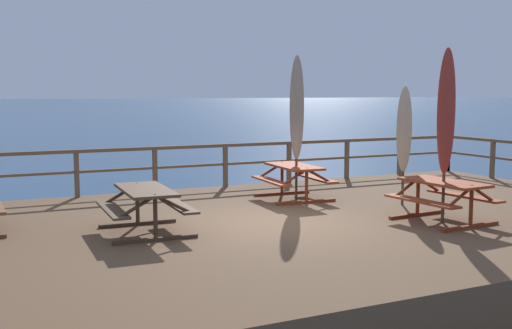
# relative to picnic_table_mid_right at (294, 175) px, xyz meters

# --- Properties ---
(ground_plane) EXTENTS (600.00, 600.00, 0.00)m
(ground_plane) POSITION_rel_picnic_table_mid_right_xyz_m (-1.59, -2.03, -1.30)
(ground_plane) COLOR navy
(wooden_deck) EXTENTS (16.84, 9.06, 0.75)m
(wooden_deck) POSITION_rel_picnic_table_mid_right_xyz_m (-1.59, -2.03, -0.92)
(wooden_deck) COLOR brown
(wooden_deck) RESTS_ON ground
(railing_waterside_far) EXTENTS (16.64, 0.10, 1.09)m
(railing_waterside_far) POSITION_rel_picnic_table_mid_right_xyz_m (-1.59, 2.35, 0.20)
(railing_waterside_far) COLOR brown
(railing_waterside_far) RESTS_ON wooden_deck
(picnic_table_mid_right) EXTENTS (1.49, 1.69, 0.78)m
(picnic_table_mid_right) POSITION_rel_picnic_table_mid_right_xyz_m (0.00, 0.00, 0.00)
(picnic_table_mid_right) COLOR #993819
(picnic_table_mid_right) RESTS_ON wooden_deck
(picnic_table_mid_centre) EXTENTS (1.53, 1.75, 0.78)m
(picnic_table_mid_centre) POSITION_rel_picnic_table_mid_right_xyz_m (1.26, -3.39, 0.00)
(picnic_table_mid_centre) COLOR #993819
(picnic_table_mid_centre) RESTS_ON wooden_deck
(picnic_table_front_left) EXTENTS (1.48, 1.76, 0.78)m
(picnic_table_front_left) POSITION_rel_picnic_table_mid_right_xyz_m (-3.93, -1.88, 0.00)
(picnic_table_front_left) COLOR brown
(picnic_table_front_left) RESTS_ON wooden_deck
(patio_umbrella_tall_mid_right) EXTENTS (0.32, 0.32, 3.20)m
(patio_umbrella_tall_mid_right) POSITION_rel_picnic_table_mid_right_xyz_m (0.03, -0.06, 1.48)
(patio_umbrella_tall_mid_right) COLOR #4C3828
(patio_umbrella_tall_mid_right) RESTS_ON wooden_deck
(patio_umbrella_short_back) EXTENTS (0.32, 0.32, 3.19)m
(patio_umbrella_short_back) POSITION_rel_picnic_table_mid_right_xyz_m (1.22, -3.43, 1.48)
(patio_umbrella_short_back) COLOR #4C3828
(patio_umbrella_short_back) RESTS_ON wooden_deck
(patio_umbrella_tall_front) EXTENTS (0.32, 0.32, 2.52)m
(patio_umbrella_tall_front) POSITION_rel_picnic_table_mid_right_xyz_m (1.73, -1.64, 1.05)
(patio_umbrella_tall_front) COLOR #4C3828
(patio_umbrella_tall_front) RESTS_ON wooden_deck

